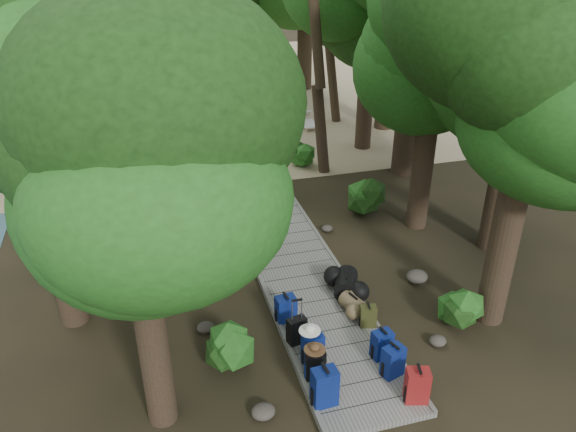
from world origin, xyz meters
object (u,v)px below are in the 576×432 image
object	(u,v)px
kayak	(126,133)
backpack_right_d	(368,315)
lone_suitcase_on_sand	(240,144)
sun_lounger	(309,121)
suitcase_on_boardwalk	(297,331)
backpack_left_a	(325,385)
backpack_right_b	(393,360)
backpack_right_a	(417,384)
backpack_left_d	(286,307)
backpack_right_c	(382,343)
duffel_right_black	(346,284)
duffel_right_khaki	(353,304)
backpack_left_c	(313,347)
backpack_left_b	(315,363)

from	to	relation	value
kayak	backpack_right_d	bearing A→B (deg)	-50.85
lone_suitcase_on_sand	sun_lounger	world-z (taller)	lone_suitcase_on_sand
suitcase_on_boardwalk	kayak	xyz separation A→B (m)	(-2.91, 13.18, -0.22)
backpack_left_a	lone_suitcase_on_sand	distance (m)	12.16
backpack_right_b	backpack_right_a	bearing A→B (deg)	-96.06
backpack_left_a	sun_lounger	distance (m)	14.59
backpack_left_d	backpack_right_c	bearing A→B (deg)	-53.04
duffel_right_black	kayak	bearing A→B (deg)	134.78
suitcase_on_boardwalk	backpack_left_a	bearing A→B (deg)	-103.72
duffel_right_black	backpack_right_d	bearing A→B (deg)	-64.29
suitcase_on_boardwalk	backpack_left_d	bearing A→B (deg)	76.96
backpack_right_d	duffel_right_black	distance (m)	1.16
backpack_left_d	duffel_right_khaki	xyz separation A→B (m)	(1.43, -0.10, -0.13)
backpack_left_c	duffel_right_black	bearing A→B (deg)	47.63
sun_lounger	backpack_right_a	bearing A→B (deg)	-97.68
backpack_left_d	backpack_right_d	distance (m)	1.67
backpack_left_d	backpack_left_c	bearing A→B (deg)	-89.79
backpack_left_a	suitcase_on_boardwalk	distance (m)	1.61
backpack_left_b	backpack_right_d	distance (m)	1.85
backpack_right_d	sun_lounger	distance (m)	12.53
duffel_right_khaki	duffel_right_black	size ratio (longest dim) A/B	0.69
sun_lounger	backpack_left_a	bearing A→B (deg)	-103.88
backpack_left_d	backpack_right_b	world-z (taller)	backpack_right_b
backpack_left_a	backpack_right_b	world-z (taller)	backpack_left_a
backpack_right_d	backpack_left_d	bearing A→B (deg)	172.05
backpack_right_d	backpack_left_b	bearing A→B (deg)	-129.69
duffel_right_khaki	sun_lounger	size ratio (longest dim) A/B	0.31
backpack_left_c	backpack_right_d	world-z (taller)	backpack_left_c
backpack_left_a	backpack_right_d	bearing A→B (deg)	45.18
kayak	duffel_right_khaki	bearing A→B (deg)	-50.62
backpack_right_a	lone_suitcase_on_sand	world-z (taller)	backpack_right_a
sun_lounger	duffel_right_black	bearing A→B (deg)	-100.80
backpack_right_d	suitcase_on_boardwalk	world-z (taller)	suitcase_on_boardwalk
backpack_right_c	kayak	size ratio (longest dim) A/B	0.19
duffel_right_khaki	backpack_right_a	bearing A→B (deg)	-104.29
backpack_left_b	suitcase_on_boardwalk	distance (m)	0.98
duffel_right_khaki	backpack_right_d	bearing A→B (deg)	-94.06
backpack_right_a	backpack_right_d	size ratio (longest dim) A/B	1.42
backpack_right_a	backpack_left_c	bearing A→B (deg)	151.55
backpack_left_a	lone_suitcase_on_sand	xyz separation A→B (m)	(1.00, 12.12, -0.20)
backpack_right_d	backpack_right_b	bearing A→B (deg)	-81.21
backpack_left_a	suitcase_on_boardwalk	world-z (taller)	backpack_left_a
duffel_right_black	kayak	xyz separation A→B (m)	(-4.42, 11.90, -0.18)
backpack_left_b	backpack_right_c	distance (m)	1.38
backpack_left_d	sun_lounger	distance (m)	12.37
duffel_right_khaki	backpack_left_b	bearing A→B (deg)	-147.17
backpack_left_a	sun_lounger	size ratio (longest dim) A/B	0.46
backpack_right_a	backpack_right_d	bearing A→B (deg)	105.79
duffel_right_black	sun_lounger	xyz separation A→B (m)	(2.66, 11.09, -0.07)
duffel_right_khaki	kayak	bearing A→B (deg)	91.92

